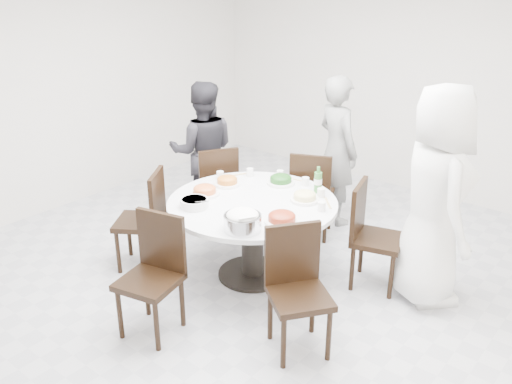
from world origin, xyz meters
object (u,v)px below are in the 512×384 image
Objects in this scene: dining_table at (253,239)px; diner_right at (435,197)px; diner_middle at (337,151)px; diner_left at (203,151)px; chair_n at (312,193)px; beverage_bottle at (318,180)px; chair_nw at (215,187)px; chair_s at (149,279)px; rice_bowl at (243,223)px; chair_se at (300,294)px; chair_sw at (139,220)px; soup_bowl at (194,203)px; chair_ne at (378,237)px.

diner_right reaches higher than dining_table.
diner_middle is 1.47m from diner_left.
chair_n is 0.76m from beverage_bottle.
diner_right is 1.65m from diner_middle.
chair_n and chair_nw have the same top height.
chair_s reaches higher than rice_bowl.
diner_middle is at bearing 61.54° from chair_se.
chair_nw is 1.36m from beverage_bottle.
chair_sw reaches higher than rice_bowl.
chair_sw and chair_s have the same top height.
chair_s is at bearing 58.93° from chair_nw.
diner_right reaches higher than chair_sw.
rice_bowl is 1.23× the size of soup_bowl.
diner_left is 6.40× the size of soup_bowl.
chair_nw is 1.00× the size of chair_s.
dining_table is at bearing 68.63° from chair_n.
diner_left is 1.62m from beverage_bottle.
diner_left is (-2.63, -0.01, -0.15)m from diner_right.
chair_ne is at bearing 121.78° from chair_nw.
beverage_bottle is at bearing 56.25° from soup_bowl.
chair_se is at bearing 53.37° from chair_sw.
chair_nw is 0.58× the size of diner_middle.
diner_right is (2.32, 0.17, 0.45)m from chair_nw.
dining_table is 0.92× the size of diner_middle.
chair_n is 0.51× the size of diner_right.
diner_middle is at bearing 15.29° from diner_right.
rice_bowl is (0.38, -2.01, -0.00)m from diner_middle.
diner_left is 6.27× the size of beverage_bottle.
chair_se is 1.43m from diner_right.
dining_table is 6.08× the size of beverage_bottle.
chair_se is 0.61× the size of diner_left.
chair_nw is 0.61× the size of diner_left.
chair_sw is at bearing -151.09° from dining_table.
chair_sw is 1.70m from beverage_bottle.
chair_se is at bearing -9.91° from rice_bowl.
rice_bowl is (0.37, 0.66, 0.34)m from chair_s.
diner_right is (0.41, 1.29, 0.45)m from chair_se.
diner_middle reaches higher than chair_nw.
rice_bowl reaches higher than soup_bowl.
diner_middle is at bearing 112.12° from beverage_bottle.
chair_n is (-1.01, 0.48, 0.00)m from chair_ne.
soup_bowl is (0.97, -1.10, 0.01)m from diner_left.
chair_sw is at bearing 90.26° from diner_middle.
chair_sw is at bearing 60.74° from diner_left.
beverage_bottle is (-1.02, -0.16, -0.05)m from diner_right.
chair_nw is at bearing 141.47° from rice_bowl.
chair_sw is 3.85× the size of beverage_bottle.
chair_nw is 0.46m from diner_left.
diner_right reaches higher than chair_se.
chair_s is 2.37m from diner_right.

